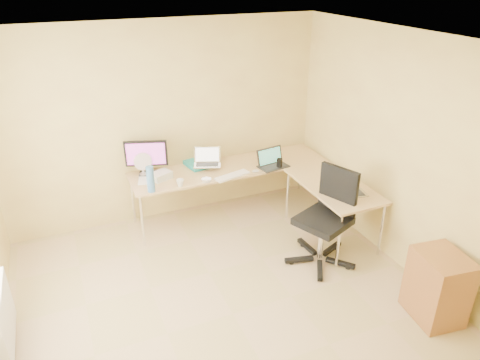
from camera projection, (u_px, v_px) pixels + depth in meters
name	position (u px, v px, depth m)	size (l,w,h in m)	color
floor	(233.00, 314.00, 4.46)	(4.50, 4.50, 0.00)	tan
ceiling	(230.00, 48.00, 3.32)	(4.50, 4.50, 0.00)	white
wall_back	(166.00, 124.00, 5.75)	(4.50, 4.50, 0.00)	#E3D179
wall_right	(418.00, 162.00, 4.63)	(4.50, 4.50, 0.00)	#E3D179
desk_main	(230.00, 191.00, 6.08)	(2.65, 0.70, 0.73)	tan
desk_return	(331.00, 210.00, 5.60)	(0.70, 1.30, 0.73)	tan
monitor	(146.00, 158.00, 5.61)	(0.53, 0.17, 0.46)	black
book_stack	(197.00, 164.00, 5.92)	(0.24, 0.33, 0.05)	#1D7E7C
laptop_center	(207.00, 157.00, 5.78)	(0.35, 0.27, 0.23)	silver
laptop_black	(274.00, 159.00, 5.86)	(0.39, 0.28, 0.24)	black
keyboard	(232.00, 176.00, 5.64)	(0.47, 0.13, 0.02)	white
mouse	(256.00, 171.00, 5.75)	(0.10, 0.06, 0.04)	silver
mug	(180.00, 183.00, 5.39)	(0.09, 0.09, 0.09)	silver
cd_stack	(206.00, 180.00, 5.52)	(0.12, 0.12, 0.03)	silver
water_bottle	(150.00, 179.00, 5.21)	(0.09, 0.09, 0.32)	teal
papers	(146.00, 180.00, 5.55)	(0.18, 0.26, 0.01)	white
white_box	(161.00, 176.00, 5.57)	(0.25, 0.18, 0.09)	beige
desk_fan	(143.00, 165.00, 5.62)	(0.23, 0.23, 0.29)	silver
black_cup	(279.00, 163.00, 5.86)	(0.08, 0.08, 0.13)	black
laptop_return	(356.00, 186.00, 5.19)	(0.23, 0.29, 0.19)	#A9A9A9
office_chair	(323.00, 224.00, 5.04)	(0.68, 0.68, 1.14)	black
cabinet	(438.00, 287.00, 4.29)	(0.41, 0.51, 0.71)	brown
radiator	(3.00, 318.00, 3.92)	(0.09, 0.80, 0.55)	white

